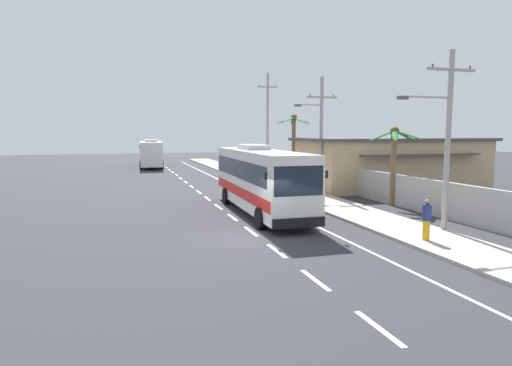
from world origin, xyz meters
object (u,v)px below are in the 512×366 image
object	(u,v)px
coach_bus_foreground	(260,178)
utility_pole_far	(268,124)
palm_nearest	(394,150)
motorcycle_beside_bus	(256,182)
palm_second	(294,137)
coach_bus_far_lane	(151,153)
pedestrian_far_walk	(257,169)
utility_pole_nearest	(446,135)
roadside_building	(391,162)
pedestrian_midwalk	(427,219)
pedestrian_near_kerb	(282,180)
utility_pole_mid	(320,132)

from	to	relation	value
coach_bus_foreground	utility_pole_far	xyz separation A→B (m)	(6.81, 19.03, 3.41)
coach_bus_foreground	utility_pole_far	size ratio (longest dim) A/B	1.14
palm_nearest	coach_bus_foreground	bearing A→B (deg)	179.78
motorcycle_beside_bus	utility_pole_far	size ratio (longest dim) A/B	0.19
coach_bus_foreground	palm_second	distance (m)	13.38
coach_bus_far_lane	pedestrian_far_walk	world-z (taller)	coach_bus_far_lane
utility_pole_nearest	motorcycle_beside_bus	bearing A→B (deg)	103.70
roadside_building	utility_pole_far	bearing A→B (deg)	122.21
coach_bus_far_lane	utility_pole_far	size ratio (longest dim) A/B	1.15
motorcycle_beside_bus	pedestrian_midwalk	distance (m)	17.60
utility_pole_nearest	roadside_building	distance (m)	16.98
motorcycle_beside_bus	palm_nearest	distance (m)	11.19
utility_pole_far	utility_pole_nearest	bearing A→B (deg)	-90.98
pedestrian_near_kerb	roadside_building	distance (m)	9.79
coach_bus_foreground	roadside_building	bearing A→B (deg)	30.02
palm_second	roadside_building	distance (m)	8.25
utility_pole_nearest	utility_pole_far	world-z (taller)	utility_pole_far
pedestrian_near_kerb	pedestrian_midwalk	bearing A→B (deg)	-133.46
roadside_building	coach_bus_foreground	bearing A→B (deg)	-149.98
utility_pole_nearest	coach_bus_foreground	bearing A→B (deg)	131.78
motorcycle_beside_bus	roadside_building	world-z (taller)	roadside_building
pedestrian_near_kerb	pedestrian_midwalk	distance (m)	16.03
motorcycle_beside_bus	utility_pole_far	distance (m)	11.98
coach_bus_foreground	utility_pole_mid	bearing A→B (deg)	42.74
utility_pole_far	roadside_building	distance (m)	13.50
palm_nearest	roadside_building	world-z (taller)	palm_nearest
pedestrian_midwalk	utility_pole_far	xyz separation A→B (m)	(2.43, 27.61, 4.37)
pedestrian_near_kerb	palm_second	size ratio (longest dim) A/B	0.27
utility_pole_mid	roadside_building	world-z (taller)	utility_pole_mid
pedestrian_far_walk	palm_nearest	xyz separation A→B (m)	(3.65, -16.54, 2.44)
pedestrian_midwalk	palm_second	bearing A→B (deg)	-107.79
pedestrian_near_kerb	palm_second	world-z (taller)	palm_second
pedestrian_midwalk	palm_nearest	xyz separation A→B (m)	(4.19, 8.54, 2.44)
pedestrian_midwalk	roadside_building	bearing A→B (deg)	-131.12
palm_nearest	palm_second	bearing A→B (deg)	99.80
motorcycle_beside_bus	palm_nearest	xyz separation A→B (m)	(6.12, -8.95, 2.79)
pedestrian_near_kerb	pedestrian_far_walk	world-z (taller)	pedestrian_far_walk
coach_bus_foreground	coach_bus_far_lane	xyz separation A→B (m)	(-3.64, 35.48, -0.11)
motorcycle_beside_bus	utility_pole_far	world-z (taller)	utility_pole_far
coach_bus_far_lane	pedestrian_near_kerb	distance (m)	29.08
utility_pole_mid	roadside_building	size ratio (longest dim) A/B	0.56
pedestrian_far_walk	roadside_building	distance (m)	12.35
pedestrian_far_walk	palm_second	xyz separation A→B (m)	(1.67, -5.05, 3.08)
pedestrian_far_walk	utility_pole_mid	xyz separation A→B (m)	(1.52, -10.55, 3.52)
utility_pole_nearest	utility_pole_far	size ratio (longest dim) A/B	0.78
coach_bus_foreground	roadside_building	size ratio (longest dim) A/B	0.78
motorcycle_beside_bus	palm_nearest	world-z (taller)	palm_nearest
utility_pole_nearest	palm_nearest	xyz separation A→B (m)	(2.21, 7.09, -0.94)
coach_bus_foreground	palm_second	world-z (taller)	palm_second
motorcycle_beside_bus	utility_pole_nearest	xyz separation A→B (m)	(3.91, -16.04, 3.73)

